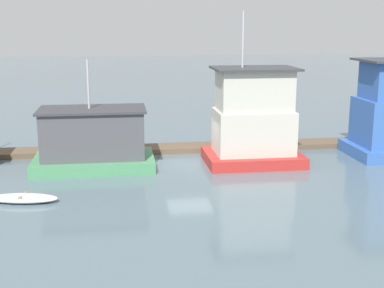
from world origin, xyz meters
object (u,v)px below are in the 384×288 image
(houseboat_red, at_px, (253,121))
(mooring_post_far_left, at_px, (281,136))
(dinghy_white, at_px, (23,198))
(houseboat_green, at_px, (93,141))

(houseboat_red, distance_m, mooring_post_far_left, 3.65)
(houseboat_red, bearing_deg, dinghy_white, -155.91)
(dinghy_white, height_order, mooring_post_far_left, mooring_post_far_left)
(houseboat_green, relative_size, mooring_post_far_left, 3.27)
(dinghy_white, xyz_separation_m, mooring_post_far_left, (14.19, 7.65, 0.82))
(houseboat_green, bearing_deg, mooring_post_far_left, 10.81)
(houseboat_red, height_order, dinghy_white, houseboat_red)
(houseboat_green, xyz_separation_m, dinghy_white, (-2.91, -5.50, -1.33))
(mooring_post_far_left, bearing_deg, houseboat_red, -135.16)
(houseboat_green, distance_m, houseboat_red, 8.94)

